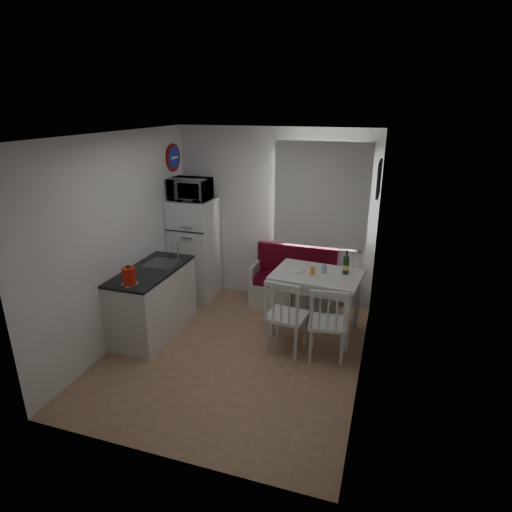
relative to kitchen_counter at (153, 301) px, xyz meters
The scene contains 22 objects.
floor 1.29m from the kitchen_counter, ahead, with size 3.00×3.50×0.02m, color #8F724C.
ceiling 2.46m from the kitchen_counter, ahead, with size 3.00×3.50×0.02m, color white.
wall_back 2.17m from the kitchen_counter, 53.04° to the left, with size 3.00×0.02×2.60m, color white.
wall_front 2.41m from the kitchen_counter, 57.81° to the right, with size 3.00×0.02×2.60m, color white.
wall_left 0.91m from the kitchen_counter, 152.61° to the right, with size 0.02×3.50×2.60m, color white.
wall_right 2.83m from the kitchen_counter, ahead, with size 0.02×3.50×2.60m, color white.
window 2.72m from the kitchen_counter, 39.47° to the left, with size 1.22×0.06×1.47m, color silver.
curtain 2.71m from the kitchen_counter, 38.19° to the left, with size 1.35×0.02×1.50m, color white.
kitchen_counter is the anchor object (origin of this frame).
wall_sign 2.15m from the kitchen_counter, 101.80° to the left, with size 0.40×0.40×0.03m, color #1B2DA2.
picture_frame 3.25m from the kitchen_counter, 19.45° to the left, with size 0.04×0.52×0.42m, color black.
bench 2.09m from the kitchen_counter, 40.60° to the left, with size 1.26×0.49×0.90m.
dining_table 2.16m from the kitchen_counter, 18.31° to the left, with size 1.18×0.88×0.83m.
chair_left 1.79m from the kitchen_counter, ahead, with size 0.50×0.48×0.52m.
chair_right 2.28m from the kitchen_counter, ahead, with size 0.49×0.47×0.51m.
fridge 1.29m from the kitchen_counter, 89.10° to the left, with size 0.62×0.62×1.56m, color white.
microwave 1.74m from the kitchen_counter, 89.06° to the left, with size 0.58×0.39×0.32m, color white.
kettle 0.78m from the kitchen_counter, 84.72° to the right, with size 0.19×0.19×0.25m, color red.
wine_bottle 2.56m from the kitchen_counter, 17.97° to the left, with size 0.08×0.08×0.32m, color #144126, non-canonical shape.
drinking_glass_orange 2.12m from the kitchen_counter, 17.44° to the left, with size 0.06×0.06×0.10m, color #FDA02A.
drinking_glass_blue 2.27m from the kitchen_counter, 18.89° to the left, with size 0.06×0.06×0.10m, color #7BA7D2.
plate 1.90m from the kitchen_counter, 21.80° to the left, with size 0.26×0.26×0.02m, color white.
Camera 1 is at (1.65, -4.28, 2.92)m, focal length 30.00 mm.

